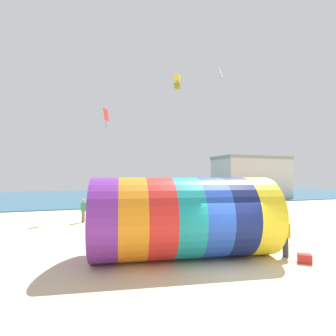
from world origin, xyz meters
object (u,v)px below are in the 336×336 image
kite_handler (285,237)px  giant_inflatable_tube (184,217)px  kite_yellow_box (177,82)px  kite_red_diamond (106,115)px  kite_white_diamond (221,73)px  cooler_box (305,259)px  bystander_near_water (83,210)px  bystander_mid_beach (178,216)px

kite_handler → giant_inflatable_tube: bearing=161.1°
kite_yellow_box → kite_red_diamond: size_ratio=0.80×
kite_white_diamond → cooler_box: size_ratio=3.23×
kite_handler → cooler_box: size_ratio=3.28×
kite_white_diamond → bystander_near_water: size_ratio=0.93×
kite_red_diamond → cooler_box: size_ratio=3.63×
kite_handler → bystander_near_water: 14.62m
kite_handler → kite_white_diamond: (6.80, 16.38, 14.53)m
cooler_box → kite_yellow_box: bearing=86.1°
giant_inflatable_tube → bystander_near_water: giant_inflatable_tube is taller
kite_yellow_box → kite_red_diamond: bearing=-174.7°
kite_yellow_box → kite_red_diamond: (-7.33, -0.68, -4.23)m
kite_white_diamond → kite_red_diamond: bearing=-174.6°
giant_inflatable_tube → cooler_box: bearing=-28.5°
cooler_box → kite_white_diamond: bearing=68.8°
kite_handler → kite_red_diamond: bearing=111.9°
giant_inflatable_tube → kite_red_diamond: bearing=97.7°
giant_inflatable_tube → kite_red_diamond: kite_red_diamond is taller
kite_red_diamond → bystander_near_water: 9.03m
kite_yellow_box → kite_white_diamond: (5.56, 0.54, 1.96)m
kite_red_diamond → bystander_mid_beach: (4.01, -7.63, -8.40)m
bystander_near_water → bystander_mid_beach: bearing=-37.8°
bystander_near_water → cooler_box: 15.46m
giant_inflatable_tube → kite_yellow_box: bearing=69.2°
kite_yellow_box → bystander_near_water: (-9.33, -3.66, -12.52)m
bystander_mid_beach → kite_red_diamond: bearing=117.7°
kite_yellow_box → bystander_near_water: 16.03m
kite_red_diamond → cooler_box: bearing=-68.9°
kite_yellow_box → cooler_box: size_ratio=2.89×
giant_inflatable_tube → kite_red_diamond: size_ratio=4.42×
bystander_near_water → kite_red_diamond: bearing=56.1°
giant_inflatable_tube → bystander_mid_beach: (2.15, 6.08, -0.93)m
kite_white_diamond → kite_red_diamond: (-12.89, -1.22, -6.19)m
bystander_mid_beach → cooler_box: size_ratio=3.10×
bystander_mid_beach → cooler_box: (2.19, -8.44, -0.64)m
kite_handler → kite_red_diamond: size_ratio=0.90×
kite_handler → bystander_near_water: bearing=123.6°
kite_yellow_box → kite_handler: bearing=-94.5°
giant_inflatable_tube → cooler_box: size_ratio=16.06×
kite_red_diamond → bystander_near_water: size_ratio=1.05×
bystander_mid_beach → cooler_box: bystander_mid_beach is taller
kite_red_diamond → giant_inflatable_tube: bearing=-82.3°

